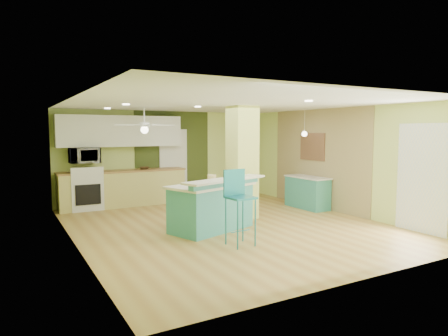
{
  "coord_description": "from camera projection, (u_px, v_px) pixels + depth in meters",
  "views": [
    {
      "loc": [
        -4.05,
        -7.05,
        1.95
      ],
      "look_at": [
        0.13,
        0.4,
        1.16
      ],
      "focal_mm": 32.0,
      "sensor_mm": 36.0,
      "label": 1
    }
  ],
  "objects": [
    {
      "name": "floor",
      "position": [
        228.0,
        226.0,
        8.27
      ],
      "size": [
        6.0,
        7.0,
        0.01
      ],
      "primitive_type": "cube",
      "color": "#A37839",
      "rests_on": "ground"
    },
    {
      "name": "ceiling",
      "position": [
        228.0,
        104.0,
        8.04
      ],
      "size": [
        6.0,
        7.0,
        0.01
      ],
      "primitive_type": "cube",
      "color": "white",
      "rests_on": "wall_back"
    },
    {
      "name": "wall_back",
      "position": [
        166.0,
        156.0,
        11.2
      ],
      "size": [
        6.0,
        0.01,
        2.5
      ],
      "primitive_type": "cube",
      "color": "#CCE279",
      "rests_on": "floor"
    },
    {
      "name": "wall_front",
      "position": [
        364.0,
        186.0,
        5.11
      ],
      "size": [
        6.0,
        0.01,
        2.5
      ],
      "primitive_type": "cube",
      "color": "#CCE279",
      "rests_on": "floor"
    },
    {
      "name": "wall_left",
      "position": [
        73.0,
        173.0,
        6.69
      ],
      "size": [
        0.01,
        7.0,
        2.5
      ],
      "primitive_type": "cube",
      "color": "#CCE279",
      "rests_on": "floor"
    },
    {
      "name": "wall_right",
      "position": [
        336.0,
        160.0,
        9.62
      ],
      "size": [
        0.01,
        7.0,
        2.5
      ],
      "primitive_type": "cube",
      "color": "#CCE279",
      "rests_on": "floor"
    },
    {
      "name": "wood_panel",
      "position": [
        318.0,
        159.0,
        10.13
      ],
      "size": [
        0.02,
        3.4,
        2.5
      ],
      "primitive_type": "cube",
      "color": "#8C7950",
      "rests_on": "floor"
    },
    {
      "name": "olive_accent",
      "position": [
        173.0,
        156.0,
        11.28
      ],
      "size": [
        2.2,
        0.02,
        2.5
      ],
      "primitive_type": "cube",
      "color": "#3B491D",
      "rests_on": "floor"
    },
    {
      "name": "interior_door",
      "position": [
        173.0,
        165.0,
        11.28
      ],
      "size": [
        0.82,
        0.05,
        2.0
      ],
      "primitive_type": "cube",
      "color": "white",
      "rests_on": "floor"
    },
    {
      "name": "french_door",
      "position": [
        422.0,
        178.0,
        7.62
      ],
      "size": [
        0.04,
        1.08,
        2.1
      ],
      "primitive_type": "cube",
      "color": "white",
      "rests_on": "floor"
    },
    {
      "name": "column",
      "position": [
        242.0,
        163.0,
        8.91
      ],
      "size": [
        0.55,
        0.55,
        2.5
      ],
      "primitive_type": "cube",
      "color": "#CEDA65",
      "rests_on": "floor"
    },
    {
      "name": "kitchen_run",
      "position": [
        124.0,
        188.0,
        10.37
      ],
      "size": [
        3.25,
        0.63,
        0.94
      ],
      "color": "#C9C069",
      "rests_on": "floor"
    },
    {
      "name": "stove",
      "position": [
        86.0,
        191.0,
        9.9
      ],
      "size": [
        0.76,
        0.66,
        1.08
      ],
      "color": "silver",
      "rests_on": "floor"
    },
    {
      "name": "upper_cabinets",
      "position": [
        121.0,
        131.0,
        10.34
      ],
      "size": [
        3.2,
        0.34,
        0.8
      ],
      "primitive_type": "cube",
      "color": "white",
      "rests_on": "wall_back"
    },
    {
      "name": "microwave",
      "position": [
        84.0,
        156.0,
        9.83
      ],
      "size": [
        0.7,
        0.48,
        0.39
      ],
      "primitive_type": "imported",
      "color": "silver",
      "rests_on": "wall_back"
    },
    {
      "name": "ceiling_fan",
      "position": [
        144.0,
        126.0,
        9.28
      ],
      "size": [
        1.41,
        1.41,
        0.61
      ],
      "color": "silver",
      "rests_on": "ceiling"
    },
    {
      "name": "pendant_lamp",
      "position": [
        304.0,
        134.0,
        10.04
      ],
      "size": [
        0.14,
        0.14,
        0.69
      ],
      "color": "white",
      "rests_on": "ceiling"
    },
    {
      "name": "wall_decor",
      "position": [
        312.0,
        147.0,
        10.27
      ],
      "size": [
        0.03,
        0.9,
        0.7
      ],
      "primitive_type": "cube",
      "color": "brown",
      "rests_on": "wood_panel"
    },
    {
      "name": "peninsula",
      "position": [
        212.0,
        206.0,
        7.86
      ],
      "size": [
        2.09,
        1.59,
        1.05
      ],
      "rotation": [
        0.0,
        0.0,
        0.34
      ],
      "color": "teal",
      "rests_on": "floor"
    },
    {
      "name": "bar_stool",
      "position": [
        238.0,
        195.0,
        6.82
      ],
      "size": [
        0.45,
        0.45,
        1.3
      ],
      "rotation": [
        0.0,
        0.0,
        0.06
      ],
      "color": "#1C6E7E",
      "rests_on": "floor"
    },
    {
      "name": "side_counter",
      "position": [
        307.0,
        192.0,
        10.12
      ],
      "size": [
        0.53,
        1.25,
        0.8
      ],
      "color": "teal",
      "rests_on": "floor"
    },
    {
      "name": "fruit_bowl",
      "position": [
        144.0,
        168.0,
        10.58
      ],
      "size": [
        0.3,
        0.3,
        0.07
      ],
      "primitive_type": "imported",
      "rotation": [
        0.0,
        0.0,
        -0.11
      ],
      "color": "#3C2A18",
      "rests_on": "kitchen_run"
    },
    {
      "name": "canister",
      "position": [
        212.0,
        179.0,
        7.9
      ],
      "size": [
        0.17,
        0.17,
        0.17
      ],
      "primitive_type": "cylinder",
      "color": "gold",
      "rests_on": "peninsula"
    }
  ]
}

